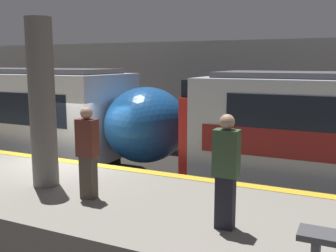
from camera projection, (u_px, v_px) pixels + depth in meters
ground_plane at (68, 200)px, 10.49m from camera, size 120.00×120.00×0.00m
platform at (15, 201)px, 8.80m from camera, size 40.00×3.60×1.13m
station_rear_barrier at (173, 97)px, 16.05m from camera, size 50.00×0.15×4.45m
support_pillar_near at (42, 104)px, 7.90m from camera, size 0.52×0.52×3.40m
person_waiting at (88, 150)px, 7.25m from camera, size 0.38×0.24×1.72m
person_walking at (226, 169)px, 5.91m from camera, size 0.38×0.24×1.77m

